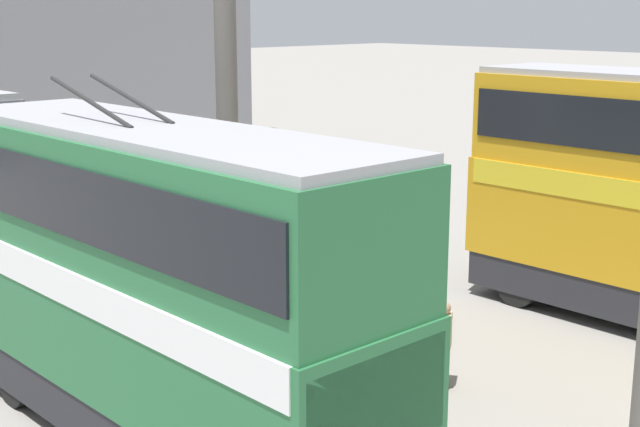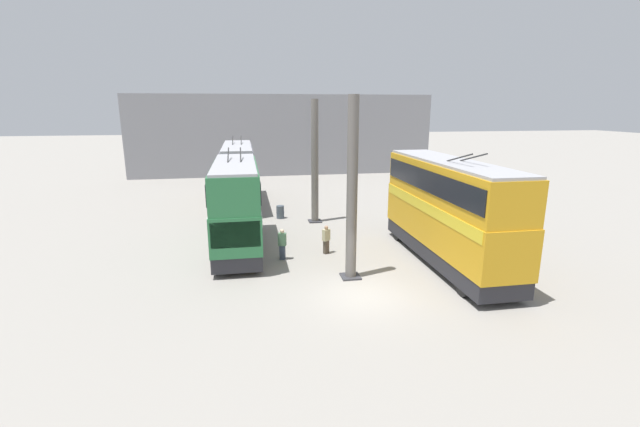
# 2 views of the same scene
# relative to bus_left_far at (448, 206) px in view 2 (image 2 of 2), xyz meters

# --- Properties ---
(ground_plane) EXTENTS (240.00, 240.00, 0.00)m
(ground_plane) POSITION_rel_bus_left_far_xyz_m (-3.29, 5.37, -3.08)
(ground_plane) COLOR gray
(depot_back_wall) EXTENTS (0.50, 36.00, 9.45)m
(depot_back_wall) POSITION_rel_bus_left_far_xyz_m (31.19, 5.37, 1.65)
(depot_back_wall) COLOR gray
(depot_back_wall) RESTS_ON ground_plane
(support_column_near) EXTENTS (0.91, 0.91, 8.53)m
(support_column_near) POSITION_rel_bus_left_far_xyz_m (-1.13, 5.37, 1.06)
(support_column_near) COLOR #605B56
(support_column_near) RESTS_ON ground_plane
(support_column_far) EXTENTS (0.91, 0.91, 8.53)m
(support_column_far) POSITION_rel_bus_left_far_xyz_m (9.38, 5.37, 1.06)
(support_column_far) COLOR #605B56
(support_column_far) RESTS_ON ground_plane
(bus_left_far) EXTENTS (11.26, 2.54, 6.02)m
(bus_left_far) POSITION_rel_bus_left_far_xyz_m (0.00, 0.00, 0.00)
(bus_left_far) COLOR black
(bus_left_far) RESTS_ON ground_plane
(bus_right_near) EXTENTS (9.15, 2.54, 5.64)m
(bus_right_near) POSITION_rel_bus_left_far_xyz_m (4.07, 10.73, -0.23)
(bus_right_near) COLOR black
(bus_right_near) RESTS_ON ground_plane
(bus_right_mid) EXTENTS (10.69, 2.54, 5.59)m
(bus_right_mid) POSITION_rel_bus_left_far_xyz_m (16.09, 10.73, -0.24)
(bus_right_mid) COLOR black
(bus_right_mid) RESTS_ON ground_plane
(person_aisle_midway) EXTENTS (0.43, 0.48, 1.62)m
(person_aisle_midway) POSITION_rel_bus_left_far_xyz_m (2.48, 5.87, -2.23)
(person_aisle_midway) COLOR #473D33
(person_aisle_midway) RESTS_ON ground_plane
(person_by_right_row) EXTENTS (0.35, 0.47, 1.70)m
(person_by_right_row) POSITION_rel_bus_left_far_xyz_m (1.92, 8.37, -2.17)
(person_by_right_row) COLOR #384251
(person_by_right_row) RESTS_ON ground_plane
(oil_drum) EXTENTS (0.59, 0.59, 0.95)m
(oil_drum) POSITION_rel_bus_left_far_xyz_m (10.76, 7.73, -2.60)
(oil_drum) COLOR #424C56
(oil_drum) RESTS_ON ground_plane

